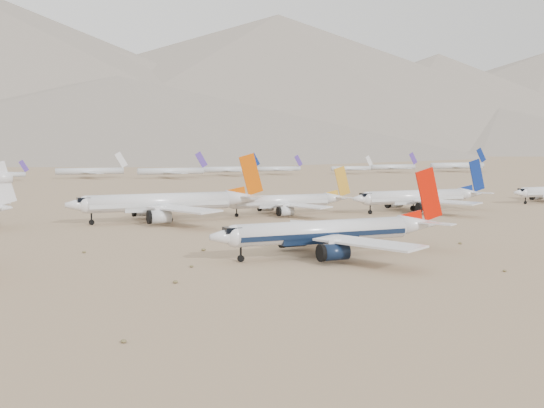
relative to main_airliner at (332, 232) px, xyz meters
The scene contains 9 objects.
ground 9.77m from the main_airliner, ahead, with size 7000.00×7000.00×0.00m, color #8E6F52.
main_airliner is the anchor object (origin of this frame).
row2_navy_widebody 92.90m from the main_airliner, 44.23° to the left, with size 47.70×46.64×16.97m.
row2_gold_tail 76.95m from the main_airliner, 72.63° to the left, with size 41.75×40.83×14.87m.
row2_orange_tail 71.40m from the main_airliner, 102.48° to the left, with size 53.86×52.69×19.21m.
distant_storage_row 315.77m from the main_airliner, 83.45° to the left, with size 568.74×61.31×16.35m.
mountain_range 1660.96m from the main_airliner, 87.27° to the left, with size 7354.00×3024.00×470.00m.
foothills 1225.48m from the main_airliner, 64.07° to the left, with size 4637.50×1395.00×155.00m.
desert_scrub 30.58m from the main_airliner, 55.11° to the right, with size 277.26×121.67×0.63m.
Camera 1 is at (-71.42, -118.82, 22.17)m, focal length 45.00 mm.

